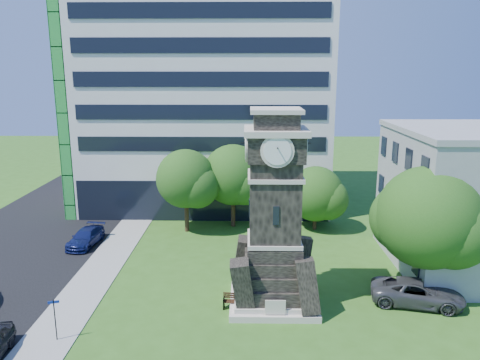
{
  "coord_description": "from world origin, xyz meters",
  "views": [
    {
      "loc": [
        1.33,
        -25.31,
        14.3
      ],
      "look_at": [
        0.82,
        7.39,
        6.7
      ],
      "focal_mm": 35.0,
      "sensor_mm": 36.0,
      "label": 1
    }
  ],
  "objects_px": {
    "clock_tower": "(274,223)",
    "park_bench": "(238,300)",
    "car_east_lot": "(417,292)",
    "car_street_north": "(86,237)",
    "street_sign": "(55,315)"
  },
  "relations": [
    {
      "from": "clock_tower",
      "to": "park_bench",
      "type": "xyz_separation_m",
      "value": [
        -2.2,
        -0.89,
        -4.77
      ]
    },
    {
      "from": "car_east_lot",
      "to": "park_bench",
      "type": "bearing_deg",
      "value": 106.35
    },
    {
      "from": "car_street_north",
      "to": "park_bench",
      "type": "relative_size",
      "value": 2.53
    },
    {
      "from": "clock_tower",
      "to": "car_east_lot",
      "type": "distance_m",
      "value": 10.1
    },
    {
      "from": "clock_tower",
      "to": "car_east_lot",
      "type": "xyz_separation_m",
      "value": [
        9.04,
        -0.19,
        -4.49
      ]
    },
    {
      "from": "clock_tower",
      "to": "car_street_north",
      "type": "xyz_separation_m",
      "value": [
        -15.25,
        9.69,
        -4.6
      ]
    },
    {
      "from": "car_street_north",
      "to": "street_sign",
      "type": "xyz_separation_m",
      "value": [
        3.24,
        -14.32,
        0.84
      ]
    },
    {
      "from": "clock_tower",
      "to": "car_east_lot",
      "type": "height_order",
      "value": "clock_tower"
    },
    {
      "from": "park_bench",
      "to": "clock_tower",
      "type": "bearing_deg",
      "value": 26.99
    },
    {
      "from": "clock_tower",
      "to": "park_bench",
      "type": "distance_m",
      "value": 5.33
    },
    {
      "from": "park_bench",
      "to": "car_street_north",
      "type": "bearing_deg",
      "value": 145.91
    },
    {
      "from": "car_east_lot",
      "to": "street_sign",
      "type": "xyz_separation_m",
      "value": [
        -21.05,
        -4.44,
        0.73
      ]
    },
    {
      "from": "clock_tower",
      "to": "car_east_lot",
      "type": "relative_size",
      "value": 2.16
    },
    {
      "from": "car_street_north",
      "to": "car_east_lot",
      "type": "height_order",
      "value": "car_east_lot"
    },
    {
      "from": "car_street_north",
      "to": "park_bench",
      "type": "xyz_separation_m",
      "value": [
        13.04,
        -10.59,
        -0.17
      ]
    }
  ]
}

